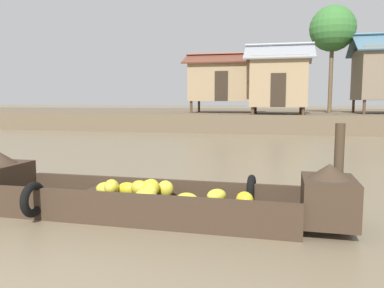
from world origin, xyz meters
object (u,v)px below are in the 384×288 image
Objects in this scene: banana_boat at (147,196)px; palm_tree_mid at (333,29)px; stilt_house_left at (225,81)px; mooring_post at (338,172)px; stilt_house_mid_left at (278,81)px.

palm_tree_mid is (4.99, 19.69, 5.80)m from banana_boat.
stilt_house_left is (-1.50, 18.99, 2.72)m from banana_boat.
banana_boat is 4.12× the size of mooring_post.
stilt_house_left is 3.44× the size of mooring_post.
banana_boat is at bearing -104.23° from palm_tree_mid.
banana_boat is at bearing -96.25° from stilt_house_mid_left.
stilt_house_mid_left reaches higher than mooring_post.
mooring_post reaches higher than banana_boat.
stilt_house_left is 7.22m from palm_tree_mid.
mooring_post is at bearing -96.54° from palm_tree_mid.
mooring_post is at bearing 10.64° from banana_boat.
stilt_house_left is 1.24× the size of stilt_house_mid_left.
palm_tree_mid is at bearing 83.46° from mooring_post.
stilt_house_left reaches higher than banana_boat.
palm_tree_mid reaches higher than stilt_house_left.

